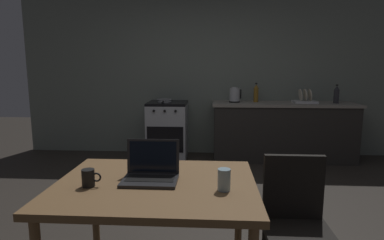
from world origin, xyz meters
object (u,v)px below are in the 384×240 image
at_px(bottle, 336,94).
at_px(frying_pan, 164,100).
at_px(dining_table, 156,194).
at_px(coffee_mug, 89,178).
at_px(stove_oven, 168,130).
at_px(drinking_glass, 224,180).
at_px(bottle_b, 256,93).
at_px(electric_kettle, 235,95).
at_px(chair, 296,218).
at_px(laptop, 151,172).
at_px(dish_rack, 305,100).

height_order(bottle, frying_pan, bottle).
distance_m(dining_table, coffee_mug, 0.39).
bearing_deg(frying_pan, stove_oven, 32.64).
bearing_deg(drinking_glass, bottle_b, 79.69).
bearing_deg(coffee_mug, dining_table, 13.81).
height_order(frying_pan, coffee_mug, frying_pan).
bearing_deg(bottle_b, electric_kettle, -166.46).
height_order(electric_kettle, frying_pan, electric_kettle).
distance_m(chair, bottle_b, 3.17).
bearing_deg(chair, laptop, 171.87).
distance_m(laptop, drinking_glass, 0.45).
xyz_separation_m(dining_table, bottle, (2.16, 3.12, 0.33)).
relative_size(stove_oven, electric_kettle, 3.81).
bearing_deg(laptop, chair, -4.04).
bearing_deg(stove_oven, laptop, -83.97).
xyz_separation_m(electric_kettle, bottle_b, (0.33, 0.08, 0.03)).
distance_m(stove_oven, dining_table, 3.20).
bearing_deg(coffee_mug, frying_pan, 90.81).
bearing_deg(dining_table, electric_kettle, 78.07).
bearing_deg(stove_oven, dish_rack, 0.07).
height_order(dining_table, frying_pan, frying_pan).
bearing_deg(electric_kettle, laptop, -102.65).
relative_size(stove_oven, drinking_glass, 7.37).
bearing_deg(electric_kettle, coffee_mug, -107.56).
xyz_separation_m(electric_kettle, bottle, (1.50, -0.05, 0.02)).
distance_m(chair, laptop, 0.94).
relative_size(electric_kettle, frying_pan, 0.58).
relative_size(coffee_mug, bottle_b, 0.38).
bearing_deg(coffee_mug, drinking_glass, -0.86).
height_order(bottle, bottle_b, bottle_b).
height_order(stove_oven, dining_table, stove_oven).
bearing_deg(chair, stove_oven, 97.60).
relative_size(dining_table, bottle, 4.13).
bearing_deg(stove_oven, frying_pan, -147.36).
height_order(stove_oven, drinking_glass, stove_oven).
bearing_deg(stove_oven, dining_table, -83.43).
distance_m(laptop, bottle, 3.79).
bearing_deg(electric_kettle, bottle, -1.92).
bearing_deg(chair, dining_table, 174.49).
relative_size(dining_table, laptop, 3.62).
bearing_deg(electric_kettle, bottle_b, 13.54).
height_order(chair, coffee_mug, chair).
xyz_separation_m(laptop, coffee_mug, (-0.33, -0.12, 0.00)).
height_order(electric_kettle, drinking_glass, electric_kettle).
distance_m(bottle, bottle_b, 1.17).
bearing_deg(laptop, dining_table, -56.93).
distance_m(stove_oven, electric_kettle, 1.17).
bearing_deg(dish_rack, bottle_b, 173.69).
bearing_deg(coffee_mug, bottle, 51.78).
bearing_deg(coffee_mug, electric_kettle, 72.44).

